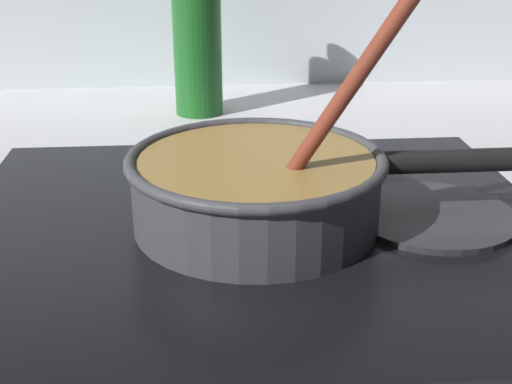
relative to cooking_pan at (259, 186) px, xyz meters
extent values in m
cube|color=black|center=(0.00, 0.00, -0.04)|extent=(0.56, 0.48, 0.01)
torus|color=#592D0C|center=(0.00, 0.00, -0.03)|extent=(0.20, 0.20, 0.01)
cylinder|color=#262628|center=(0.16, 0.00, -0.03)|extent=(0.16, 0.16, 0.01)
cylinder|color=#38383D|center=(0.00, 0.00, -0.01)|extent=(0.23, 0.23, 0.06)
cylinder|color=olive|center=(0.00, 0.00, 0.00)|extent=(0.21, 0.21, 0.06)
torus|color=#38383D|center=(0.00, 0.00, 0.03)|extent=(0.24, 0.24, 0.01)
cylinder|color=black|center=(0.19, 0.00, 0.02)|extent=(0.16, 0.02, 0.02)
cylinder|color=beige|center=(-0.07, 0.01, 0.02)|extent=(0.03, 0.03, 0.01)
cylinder|color=#EDD88C|center=(0.06, 0.00, 0.02)|extent=(0.04, 0.04, 0.01)
cylinder|color=beige|center=(0.01, 0.03, 0.02)|extent=(0.03, 0.03, 0.01)
cylinder|color=#E5CC7A|center=(-0.04, 0.06, 0.02)|extent=(0.03, 0.03, 0.01)
cylinder|color=maroon|center=(0.08, -0.05, 0.13)|extent=(0.15, 0.06, 0.24)
cube|color=brown|center=(0.02, -0.02, 0.01)|extent=(0.05, 0.04, 0.01)
cylinder|color=#19591E|center=(-0.05, 0.42, 0.06)|extent=(0.07, 0.07, 0.23)
camera|label=1|loc=(-0.05, -0.58, 0.24)|focal=48.40mm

